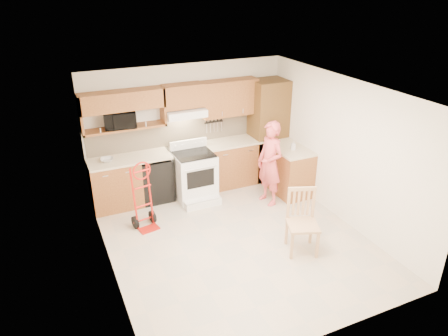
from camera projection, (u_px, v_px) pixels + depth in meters
floor at (236, 241)px, 6.92m from camera, size 4.00×4.50×0.02m
ceiling at (239, 90)px, 5.87m from camera, size 4.00×4.50×0.02m
wall_back at (187, 127)px, 8.26m from camera, size 4.00×0.02×2.50m
wall_front at (329, 252)px, 4.52m from camera, size 4.00×0.02×2.50m
wall_left at (103, 198)px, 5.64m from camera, size 0.02×4.50×2.50m
wall_right at (343, 151)px, 7.15m from camera, size 0.02×4.50×2.50m
backsplash at (188, 130)px, 8.26m from camera, size 3.92×0.03×0.55m
lower_cab_left at (116, 185)px, 7.76m from camera, size 0.90×0.60×0.90m
dishwasher at (155, 178)px, 8.05m from camera, size 0.60×0.60×0.85m
lower_cab_right at (232, 163)px, 8.65m from camera, size 1.14×0.60×0.90m
countertop_left at (129, 159)px, 7.68m from camera, size 1.50×0.63×0.04m
countertop_right at (232, 142)px, 8.46m from camera, size 1.14×0.63×0.04m
cab_return_right at (288, 171)px, 8.32m from camera, size 0.60×1.00×0.90m
countertop_return at (290, 149)px, 8.12m from camera, size 0.63×1.00×0.04m
pantry_tall at (267, 130)px, 8.71m from camera, size 0.70×0.60×2.10m
upper_cab_left at (122, 100)px, 7.35m from camera, size 1.50×0.33×0.34m
upper_shelf_mw at (125, 128)px, 7.56m from camera, size 1.50×0.33×0.04m
upper_cab_center at (183, 96)px, 7.79m from camera, size 0.76×0.33×0.44m
upper_cab_right at (229, 98)px, 8.20m from camera, size 1.14×0.33×0.70m
range_hood at (185, 113)px, 7.86m from camera, size 0.76×0.46×0.14m
knife_strip at (214, 125)px, 8.43m from camera, size 0.40×0.05×0.29m
microwave at (120, 119)px, 7.46m from camera, size 0.59×0.43×0.31m
range at (196, 173)px, 7.99m from camera, size 0.75×0.98×1.10m
person at (270, 164)px, 7.75m from camera, size 0.48×0.65×1.62m
hand_truck at (144, 199)px, 7.04m from camera, size 0.51×0.48×1.11m
dining_chair at (303, 223)px, 6.44m from camera, size 0.61×0.63×1.02m
soap_bottle at (293, 145)px, 7.99m from camera, size 0.11×0.11×0.18m
bowl at (107, 160)px, 7.51m from camera, size 0.26×0.26×0.06m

